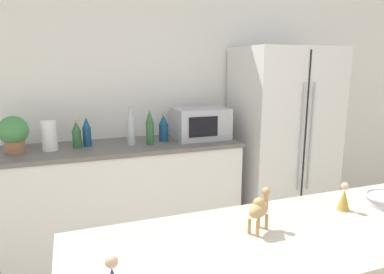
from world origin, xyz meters
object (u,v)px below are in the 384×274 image
(back_bottle_0, at_px, (150,128))
(back_bottle_3, at_px, (87,132))
(back_bottle_4, at_px, (131,127))
(refrigerator, at_px, (282,139))
(wise_man_figurine_blue, at_px, (344,198))
(camel_figurine, at_px, (259,208))
(microwave, at_px, (200,123))
(potted_plant, at_px, (14,133))
(back_bottle_2, at_px, (164,128))
(back_bottle_1, at_px, (77,135))
(paper_towel_roll, at_px, (49,136))

(back_bottle_0, distance_m, back_bottle_3, 0.52)
(back_bottle_3, xyz_separation_m, back_bottle_4, (0.35, -0.09, 0.04))
(refrigerator, distance_m, back_bottle_3, 1.85)
(back_bottle_3, relative_size, wise_man_figurine_blue, 1.99)
(refrigerator, relative_size, camel_figurine, 10.99)
(microwave, height_order, back_bottle_4, back_bottle_4)
(potted_plant, relative_size, back_bottle_4, 0.87)
(back_bottle_0, height_order, back_bottle_3, back_bottle_0)
(potted_plant, distance_m, back_bottle_2, 1.18)
(back_bottle_1, bearing_deg, back_bottle_3, 22.11)
(potted_plant, xyz_separation_m, wise_man_figurine_blue, (1.51, -1.76, -0.06))
(back_bottle_0, relative_size, back_bottle_2, 1.27)
(back_bottle_3, distance_m, camel_figurine, 1.93)
(back_bottle_3, bearing_deg, camel_figurine, -74.26)
(back_bottle_0, relative_size, back_bottle_3, 1.23)
(potted_plant, distance_m, back_bottle_1, 0.46)
(paper_towel_roll, height_order, back_bottle_4, back_bottle_4)
(back_bottle_4, relative_size, wise_man_figurine_blue, 2.61)
(microwave, bearing_deg, back_bottle_0, -169.27)
(back_bottle_0, relative_size, back_bottle_1, 1.33)
(back_bottle_1, bearing_deg, back_bottle_4, -6.93)
(back_bottle_2, height_order, wise_man_figurine_blue, back_bottle_2)
(paper_towel_roll, relative_size, microwave, 0.49)
(back_bottle_0, xyz_separation_m, back_bottle_2, (0.15, 0.10, -0.03))
(camel_figurine, bearing_deg, refrigerator, 53.19)
(refrigerator, xyz_separation_m, back_bottle_3, (-1.83, 0.11, 0.17))
(back_bottle_2, distance_m, back_bottle_3, 0.65)
(paper_towel_roll, relative_size, back_bottle_3, 0.93)
(microwave, height_order, back_bottle_1, microwave)
(paper_towel_roll, xyz_separation_m, back_bottle_1, (0.20, 0.02, -0.01))
(potted_plant, bearing_deg, back_bottle_0, -3.93)
(refrigerator, relative_size, back_bottle_3, 7.04)
(refrigerator, relative_size, back_bottle_1, 7.66)
(paper_towel_roll, bearing_deg, back_bottle_1, 5.04)
(back_bottle_0, height_order, wise_man_figurine_blue, back_bottle_0)
(refrigerator, bearing_deg, back_bottle_2, 175.87)
(back_bottle_1, height_order, back_bottle_4, back_bottle_4)
(back_bottle_2, bearing_deg, back_bottle_0, -145.66)
(back_bottle_0, bearing_deg, wise_man_figurine_blue, -74.45)
(camel_figurine, bearing_deg, back_bottle_3, 105.74)
(wise_man_figurine_blue, bearing_deg, microwave, 89.24)
(back_bottle_0, bearing_deg, microwave, 10.73)
(microwave, relative_size, back_bottle_1, 2.08)
(potted_plant, relative_size, microwave, 0.60)
(back_bottle_1, bearing_deg, back_bottle_0, -9.12)
(back_bottle_4, relative_size, camel_figurine, 2.04)
(potted_plant, xyz_separation_m, back_bottle_0, (1.04, -0.07, -0.01))
(paper_towel_roll, distance_m, back_bottle_2, 0.94)
(wise_man_figurine_blue, bearing_deg, refrigerator, 63.23)
(back_bottle_0, relative_size, camel_figurine, 1.91)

